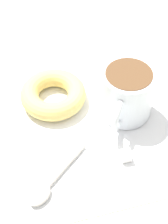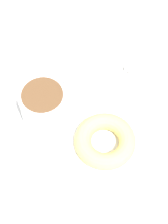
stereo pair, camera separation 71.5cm
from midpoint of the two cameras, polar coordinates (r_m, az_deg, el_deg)
The scene contains 6 objects.
ground_plane at distance 54.88cm, azimuth 7.05°, elevation -34.09°, with size 120.00×120.00×2.00cm, color beige.
napkin at distance 53.38cm, azimuth 6.19°, elevation -37.42°, with size 32.01×32.01×0.30cm, color white.
coffee_cup at distance 50.21cm, azimuth 15.47°, elevation -34.10°, with size 10.50×8.31×8.17cm.
donut at distance 51.96cm, azimuth -0.59°, elevation -32.79°, with size 10.70×10.70×2.98cm, color #E5C66B.
spoon at distance 53.36cm, azimuth -0.79°, elevation -50.77°, with size 9.09×10.00×0.90cm.
sugar_cube at distance 53.45cm, azimuth 16.11°, elevation -44.31°, with size 1.49×1.49×1.49cm, color white.
Camera 1 is at (-39.63, 10.07, 45.99)cm, focal length 60.00 mm.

